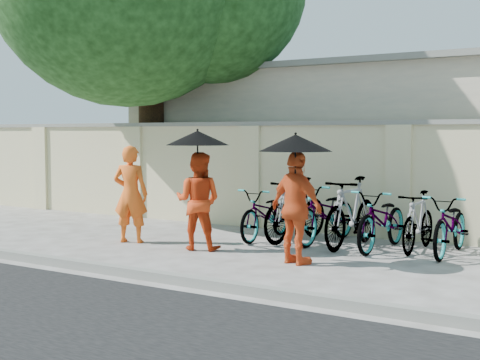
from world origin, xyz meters
The scene contains 16 objects.
ground centered at (0.00, 0.00, 0.00)m, with size 80.00×80.00×0.00m, color #A9A6A2.
kerb centered at (0.00, -1.70, 0.06)m, with size 40.00×0.16×0.12m, color slate.
compound_wall centered at (1.00, 3.20, 1.00)m, with size 20.00×0.30×2.00m, color beige.
building_behind centered at (2.00, 7.00, 1.60)m, with size 14.00×6.00×3.20m, color beige.
monk_left centered at (-1.76, 0.39, 0.82)m, with size 0.60×0.39×1.65m, color orange.
monk_center centered at (-0.38, 0.44, 0.78)m, with size 0.76×0.59×1.56m, color red.
parasol_center centered at (-0.33, 0.36, 1.78)m, with size 1.00×1.00×1.01m.
monk_right centered at (1.49, 0.20, 0.80)m, with size 0.94×0.39×1.60m, color #D24B1C.
parasol_right centered at (1.51, 0.12, 1.72)m, with size 1.03×1.03×0.93m.
bike_0 centered at (0.04, 1.88, 0.45)m, with size 0.60×1.72×0.91m, color #8E8EA4.
bike_1 centered at (0.56, 1.99, 0.54)m, with size 0.51×1.81×1.09m, color #8E8EA4.
bike_2 centered at (1.08, 2.10, 0.51)m, with size 0.67×1.93×1.02m, color #8E8EA4.
bike_3 centered at (1.60, 1.92, 0.57)m, with size 0.54×1.91×1.15m, color #8E8EA4.
bike_4 centered at (2.12, 1.95, 0.49)m, with size 0.64×1.85×0.97m, color #8E8EA4.
bike_5 centered at (2.65, 2.11, 0.47)m, with size 0.45×1.58×0.95m, color #8E8EA4.
bike_6 centered at (3.17, 2.05, 0.47)m, with size 0.62×1.78×0.93m, color #8E8EA4.
Camera 1 is at (5.81, -8.14, 1.85)m, focal length 50.00 mm.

